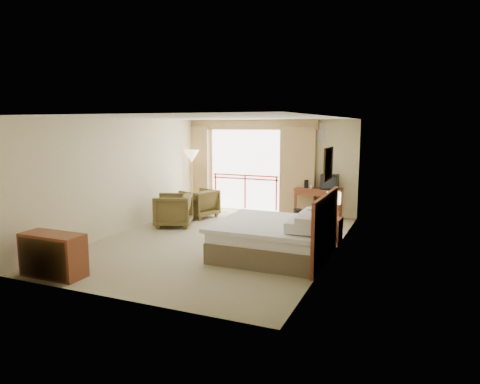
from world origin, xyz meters
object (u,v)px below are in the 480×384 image
at_px(bed, 276,237).
at_px(armchair_far, 200,217).
at_px(table_lamp, 334,198).
at_px(armchair_near, 174,226).
at_px(nightstand, 332,230).
at_px(floor_lamp, 192,158).
at_px(tv, 330,182).
at_px(wastebasket, 298,215).
at_px(desk, 319,195).
at_px(side_table, 187,205).
at_px(dresser, 53,255).

xyz_separation_m(bed, armchair_far, (-3.10, 2.64, -0.38)).
relative_size(table_lamp, armchair_near, 0.61).
xyz_separation_m(bed, nightstand, (0.83, 1.43, -0.11)).
bearing_deg(armchair_near, floor_lamp, 174.66).
height_order(bed, tv, tv).
bearing_deg(wastebasket, desk, 51.57).
xyz_separation_m(side_table, dresser, (0.06, -4.63, -0.04)).
bearing_deg(armchair_near, desk, 106.25).
relative_size(bed, desk, 1.69).
relative_size(armchair_far, armchair_near, 0.95).
height_order(floor_lamp, dresser, floor_lamp).
bearing_deg(desk, nightstand, -73.74).
bearing_deg(armchair_far, dresser, 19.32).
xyz_separation_m(desk, wastebasket, (-0.44, -0.56, -0.49)).
relative_size(table_lamp, dresser, 0.49).
height_order(nightstand, armchair_near, nightstand).
relative_size(floor_lamp, dresser, 1.62).
bearing_deg(table_lamp, desk, 109.45).
height_order(wastebasket, armchair_near, armchair_near).
xyz_separation_m(wastebasket, armchair_far, (-2.64, -0.66, -0.15)).
relative_size(bed, tv, 4.74).
bearing_deg(wastebasket, armchair_far, -166.01).
bearing_deg(dresser, armchair_far, 86.44).
relative_size(nightstand, table_lamp, 0.98).
distance_m(table_lamp, wastebasket, 2.37).
height_order(table_lamp, side_table, table_lamp).
xyz_separation_m(armchair_far, side_table, (-0.10, -0.54, 0.41)).
height_order(wastebasket, floor_lamp, floor_lamp).
bearing_deg(floor_lamp, desk, 5.75).
bearing_deg(dresser, side_table, 87.62).
xyz_separation_m(side_table, floor_lamp, (-0.60, 1.38, 1.14)).
distance_m(nightstand, armchair_far, 4.11).
height_order(wastebasket, side_table, side_table).
bearing_deg(wastebasket, bed, -82.14).
xyz_separation_m(wastebasket, side_table, (-2.74, -1.20, 0.26)).
bearing_deg(nightstand, bed, -117.62).
xyz_separation_m(floor_lamp, dresser, (0.66, -6.01, -1.18)).
distance_m(nightstand, dresser, 5.60).
height_order(bed, side_table, bed).
height_order(table_lamp, wastebasket, table_lamp).
xyz_separation_m(tv, wastebasket, (-0.74, -0.50, -0.87)).
bearing_deg(armchair_far, wastebasket, 123.69).
bearing_deg(side_table, dresser, -89.21).
distance_m(table_lamp, armchair_far, 4.20).
bearing_deg(desk, tv, -14.38).
bearing_deg(wastebasket, armchair_near, -144.93).
xyz_separation_m(armchair_near, dresser, (0.05, -3.92, 0.37)).
relative_size(side_table, floor_lamp, 0.33).
distance_m(bed, side_table, 3.82).
bearing_deg(desk, bed, -92.64).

